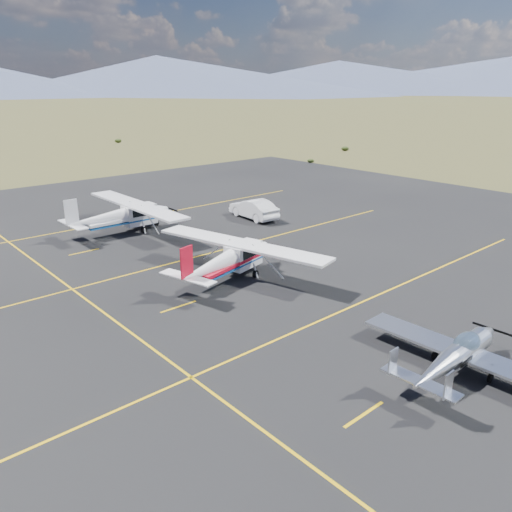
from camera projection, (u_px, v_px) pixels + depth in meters
name	position (u px, v px, depth m)	size (l,w,h in m)	color
ground	(340.00, 345.00, 20.56)	(1600.00, 1600.00, 0.00)	#383D1C
apron	(234.00, 294.00, 25.53)	(72.00, 72.00, 0.02)	black
aircraft_low_wing	(458.00, 355.00, 18.15)	(5.80, 8.09, 1.76)	silver
aircraft_cessna	(229.00, 258.00, 27.03)	(7.12, 10.93, 2.77)	white
aircraft_plain	(122.00, 215.00, 35.58)	(6.98, 11.63, 2.96)	white
sedan	(254.00, 209.00, 39.56)	(1.63, 4.69, 1.54)	white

